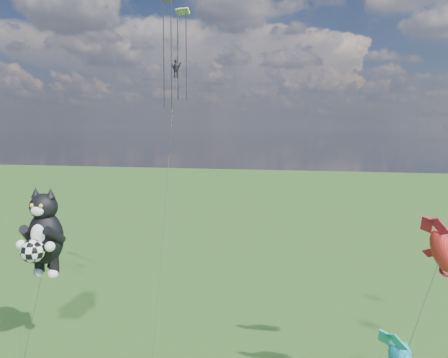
# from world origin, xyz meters

# --- Properties ---
(cat_kite_rig) EXTENTS (2.77, 4.18, 10.85)m
(cat_kite_rig) POSITION_xyz_m (-1.15, 6.69, 7.83)
(cat_kite_rig) COLOR brown
(cat_kite_rig) RESTS_ON ground
(parafoil_rig) EXTENTS (4.24, 17.15, 25.77)m
(parafoil_rig) POSITION_xyz_m (5.26, 15.13, 20.03)
(parafoil_rig) COLOR brown
(parafoil_rig) RESTS_ON ground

